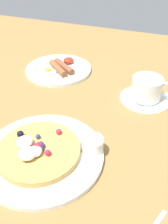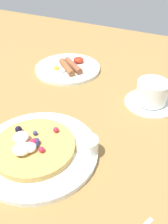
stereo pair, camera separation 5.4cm
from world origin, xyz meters
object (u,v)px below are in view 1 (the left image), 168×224
(pancake_plate, at_px, (43,155))
(coffee_cup, at_px, (147,88))
(breakfast_plate, at_px, (58,69))
(syrup_ramekin, at_px, (92,144))
(coffee_saucer, at_px, (145,98))

(pancake_plate, xyz_separation_m, coffee_cup, (0.18, 0.31, 0.03))
(breakfast_plate, bearing_deg, syrup_ramekin, -54.14)
(syrup_ramekin, distance_m, coffee_saucer, 0.28)
(coffee_saucer, relative_size, coffee_cup, 1.23)
(pancake_plate, distance_m, syrup_ramekin, 0.12)
(syrup_ramekin, xyz_separation_m, coffee_saucer, (0.08, 0.26, -0.03))
(syrup_ramekin, bearing_deg, coffee_cup, 73.66)
(syrup_ramekin, relative_size, coffee_cup, 0.41)
(coffee_saucer, height_order, coffee_cup, coffee_cup)
(pancake_plate, height_order, coffee_saucer, pancake_plate)
(breakfast_plate, height_order, coffee_saucer, breakfast_plate)
(syrup_ramekin, height_order, coffee_cup, coffee_cup)
(syrup_ramekin, relative_size, breakfast_plate, 0.21)
(syrup_ramekin, height_order, coffee_saucer, syrup_ramekin)
(breakfast_plate, distance_m, coffee_saucer, 0.33)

